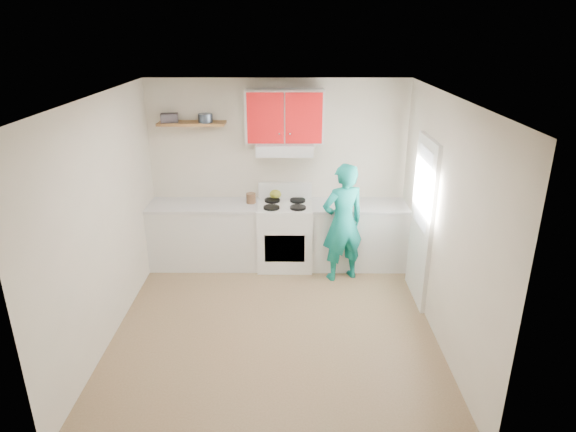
{
  "coord_description": "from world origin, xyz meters",
  "views": [
    {
      "loc": [
        0.18,
        -4.88,
        3.24
      ],
      "look_at": [
        0.15,
        0.55,
        1.15
      ],
      "focal_mm": 30.82,
      "sensor_mm": 36.0,
      "label": 1
    }
  ],
  "objects_px": {
    "crock": "(251,199)",
    "kettle": "(276,194)",
    "stove": "(285,235)",
    "person": "(343,223)",
    "tin": "(205,118)"
  },
  "relations": [
    {
      "from": "crock",
      "to": "person",
      "type": "xyz_separation_m",
      "value": [
        1.24,
        -0.47,
        -0.17
      ]
    },
    {
      "from": "stove",
      "to": "person",
      "type": "relative_size",
      "value": 0.57
    },
    {
      "from": "crock",
      "to": "kettle",
      "type": "bearing_deg",
      "value": 28.58
    },
    {
      "from": "stove",
      "to": "kettle",
      "type": "relative_size",
      "value": 5.27
    },
    {
      "from": "tin",
      "to": "person",
      "type": "height_order",
      "value": "tin"
    },
    {
      "from": "kettle",
      "to": "person",
      "type": "relative_size",
      "value": 0.11
    },
    {
      "from": "crock",
      "to": "stove",
      "type": "bearing_deg",
      "value": -9.09
    },
    {
      "from": "stove",
      "to": "crock",
      "type": "xyz_separation_m",
      "value": [
        -0.47,
        0.08,
        0.52
      ]
    },
    {
      "from": "tin",
      "to": "crock",
      "type": "relative_size",
      "value": 1.19
    },
    {
      "from": "tin",
      "to": "kettle",
      "type": "height_order",
      "value": "tin"
    },
    {
      "from": "stove",
      "to": "tin",
      "type": "relative_size",
      "value": 4.79
    },
    {
      "from": "kettle",
      "to": "person",
      "type": "distance_m",
      "value": 1.13
    },
    {
      "from": "person",
      "to": "stove",
      "type": "bearing_deg",
      "value": -47.79
    },
    {
      "from": "stove",
      "to": "person",
      "type": "height_order",
      "value": "person"
    },
    {
      "from": "stove",
      "to": "crock",
      "type": "height_order",
      "value": "crock"
    }
  ]
}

